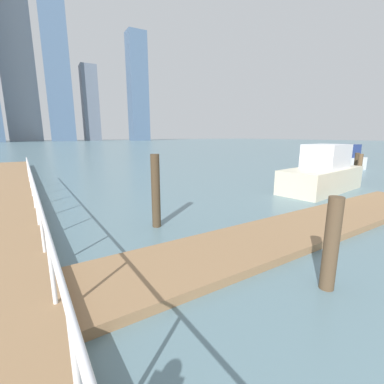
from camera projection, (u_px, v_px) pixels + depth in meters
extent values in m
plane|color=slate|center=(88.00, 178.00, 16.62)|extent=(300.00, 300.00, 0.00)
cube|color=#93704C|center=(305.00, 227.00, 7.48)|extent=(13.52, 2.00, 0.18)
cylinder|color=white|center=(77.00, 378.00, 1.91)|extent=(0.06, 0.06, 1.05)
cylinder|color=white|center=(52.00, 268.00, 3.49)|extent=(0.06, 0.06, 1.05)
cylinder|color=white|center=(42.00, 227.00, 5.06)|extent=(0.06, 0.06, 1.05)
cylinder|color=white|center=(37.00, 205.00, 6.64)|extent=(0.06, 0.06, 1.05)
cylinder|color=white|center=(33.00, 192.00, 8.21)|extent=(0.06, 0.06, 1.05)
cylinder|color=white|center=(31.00, 183.00, 9.79)|extent=(0.06, 0.06, 1.05)
cylinder|color=white|center=(30.00, 176.00, 11.37)|extent=(0.06, 0.06, 1.05)
cylinder|color=white|center=(29.00, 171.00, 12.94)|extent=(0.06, 0.06, 1.05)
cylinder|color=white|center=(28.00, 167.00, 14.52)|extent=(0.06, 0.06, 1.05)
cylinder|color=white|center=(42.00, 213.00, 4.16)|extent=(0.06, 24.91, 0.06)
cylinder|color=brown|center=(331.00, 244.00, 4.47)|extent=(0.25, 0.25, 1.66)
cylinder|color=#473826|center=(356.00, 167.00, 15.74)|extent=(0.25, 0.25, 1.64)
cylinder|color=brown|center=(359.00, 168.00, 15.00)|extent=(0.25, 0.25, 1.63)
cylinder|color=#473826|center=(156.00, 191.00, 7.57)|extent=(0.25, 0.25, 2.14)
cube|color=white|center=(336.00, 164.00, 20.46)|extent=(4.71, 2.45, 0.96)
cube|color=navy|center=(343.00, 151.00, 20.56)|extent=(2.10, 1.80, 1.00)
cube|color=beige|center=(321.00, 180.00, 12.68)|extent=(5.22, 2.55, 1.11)
cube|color=white|center=(326.00, 156.00, 12.61)|extent=(2.33, 1.80, 1.12)
cube|color=#8C939E|center=(16.00, 54.00, 113.87)|extent=(13.54, 7.67, 74.32)
cube|color=slate|center=(54.00, 38.00, 115.33)|extent=(11.15, 7.99, 89.30)
cube|color=slate|center=(90.00, 104.00, 132.99)|extent=(7.91, 8.68, 36.54)
cube|color=slate|center=(138.00, 88.00, 133.25)|extent=(9.43, 8.84, 52.21)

